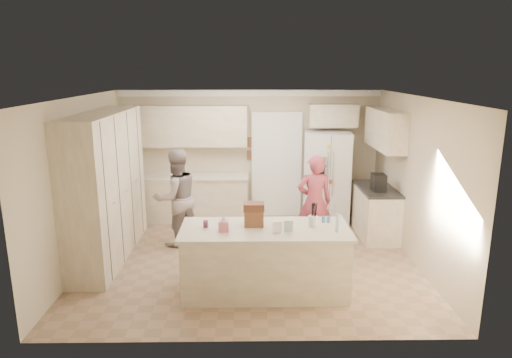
{
  "coord_description": "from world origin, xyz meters",
  "views": [
    {
      "loc": [
        -0.01,
        -6.89,
        3.02
      ],
      "look_at": [
        0.1,
        0.35,
        1.25
      ],
      "focal_mm": 32.0,
      "sensor_mm": 36.0,
      "label": 1
    }
  ],
  "objects_px": {
    "coffee_maker": "(378,182)",
    "utensil_crock": "(313,221)",
    "refrigerator": "(327,177)",
    "dollhouse_body": "(254,218)",
    "tissue_box": "(224,226)",
    "teen_girl": "(314,202)",
    "teen_boy": "(176,198)",
    "island_base": "(265,262)"
  },
  "relations": [
    {
      "from": "coffee_maker",
      "to": "refrigerator",
      "type": "bearing_deg",
      "value": 123.37
    },
    {
      "from": "refrigerator",
      "to": "teen_boy",
      "type": "distance_m",
      "value": 3.05
    },
    {
      "from": "tissue_box",
      "to": "refrigerator",
      "type": "bearing_deg",
      "value": 58.71
    },
    {
      "from": "coffee_maker",
      "to": "tissue_box",
      "type": "xyz_separation_m",
      "value": [
        -2.6,
        -2.0,
        -0.07
      ]
    },
    {
      "from": "dollhouse_body",
      "to": "coffee_maker",
      "type": "bearing_deg",
      "value": 39.29
    },
    {
      "from": "island_base",
      "to": "utensil_crock",
      "type": "xyz_separation_m",
      "value": [
        0.65,
        0.05,
        0.56
      ]
    },
    {
      "from": "tissue_box",
      "to": "teen_girl",
      "type": "height_order",
      "value": "teen_girl"
    },
    {
      "from": "coffee_maker",
      "to": "tissue_box",
      "type": "bearing_deg",
      "value": -142.43
    },
    {
      "from": "island_base",
      "to": "utensil_crock",
      "type": "height_order",
      "value": "utensil_crock"
    },
    {
      "from": "teen_boy",
      "to": "coffee_maker",
      "type": "bearing_deg",
      "value": 148.76
    },
    {
      "from": "refrigerator",
      "to": "utensil_crock",
      "type": "height_order",
      "value": "refrigerator"
    },
    {
      "from": "refrigerator",
      "to": "coffee_maker",
      "type": "bearing_deg",
      "value": -49.54
    },
    {
      "from": "island_base",
      "to": "teen_girl",
      "type": "relative_size",
      "value": 1.37
    },
    {
      "from": "utensil_crock",
      "to": "teen_boy",
      "type": "distance_m",
      "value": 2.72
    },
    {
      "from": "coffee_maker",
      "to": "teen_boy",
      "type": "bearing_deg",
      "value": -177.67
    },
    {
      "from": "coffee_maker",
      "to": "dollhouse_body",
      "type": "xyz_separation_m",
      "value": [
        -2.2,
        -1.8,
        -0.03
      ]
    },
    {
      "from": "coffee_maker",
      "to": "utensil_crock",
      "type": "bearing_deg",
      "value": -127.12
    },
    {
      "from": "coffee_maker",
      "to": "tissue_box",
      "type": "relative_size",
      "value": 2.14
    },
    {
      "from": "refrigerator",
      "to": "dollhouse_body",
      "type": "bearing_deg",
      "value": -110.0
    },
    {
      "from": "refrigerator",
      "to": "coffee_maker",
      "type": "height_order",
      "value": "refrigerator"
    },
    {
      "from": "refrigerator",
      "to": "dollhouse_body",
      "type": "relative_size",
      "value": 6.92
    },
    {
      "from": "utensil_crock",
      "to": "teen_girl",
      "type": "bearing_deg",
      "value": 81.16
    },
    {
      "from": "utensil_crock",
      "to": "teen_girl",
      "type": "xyz_separation_m",
      "value": [
        0.24,
        1.57,
        -0.19
      ]
    },
    {
      "from": "tissue_box",
      "to": "teen_girl",
      "type": "relative_size",
      "value": 0.09
    },
    {
      "from": "utensil_crock",
      "to": "teen_girl",
      "type": "distance_m",
      "value": 1.6
    },
    {
      "from": "dollhouse_body",
      "to": "teen_boy",
      "type": "xyz_separation_m",
      "value": [
        -1.31,
        1.66,
        -0.19
      ]
    },
    {
      "from": "refrigerator",
      "to": "island_base",
      "type": "height_order",
      "value": "refrigerator"
    },
    {
      "from": "island_base",
      "to": "teen_boy",
      "type": "distance_m",
      "value": 2.32
    },
    {
      "from": "island_base",
      "to": "utensil_crock",
      "type": "bearing_deg",
      "value": 4.4
    },
    {
      "from": "teen_boy",
      "to": "teen_girl",
      "type": "xyz_separation_m",
      "value": [
        2.36,
        -0.13,
        -0.04
      ]
    },
    {
      "from": "dollhouse_body",
      "to": "teen_girl",
      "type": "xyz_separation_m",
      "value": [
        1.04,
        1.52,
        -0.23
      ]
    },
    {
      "from": "teen_boy",
      "to": "teen_girl",
      "type": "height_order",
      "value": "teen_boy"
    },
    {
      "from": "refrigerator",
      "to": "tissue_box",
      "type": "xyz_separation_m",
      "value": [
        -1.88,
        -3.09,
        0.1
      ]
    },
    {
      "from": "refrigerator",
      "to": "utensil_crock",
      "type": "relative_size",
      "value": 12.0
    },
    {
      "from": "utensil_crock",
      "to": "tissue_box",
      "type": "distance_m",
      "value": 1.21
    },
    {
      "from": "dollhouse_body",
      "to": "refrigerator",
      "type": "bearing_deg",
      "value": 62.91
    },
    {
      "from": "island_base",
      "to": "tissue_box",
      "type": "relative_size",
      "value": 15.71
    },
    {
      "from": "utensil_crock",
      "to": "tissue_box",
      "type": "xyz_separation_m",
      "value": [
        -1.2,
        -0.15,
        -0.0
      ]
    },
    {
      "from": "dollhouse_body",
      "to": "teen_boy",
      "type": "height_order",
      "value": "teen_boy"
    },
    {
      "from": "coffee_maker",
      "to": "tissue_box",
      "type": "distance_m",
      "value": 3.28
    },
    {
      "from": "utensil_crock",
      "to": "teen_boy",
      "type": "bearing_deg",
      "value": 141.07
    },
    {
      "from": "refrigerator",
      "to": "teen_girl",
      "type": "distance_m",
      "value": 1.44
    }
  ]
}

